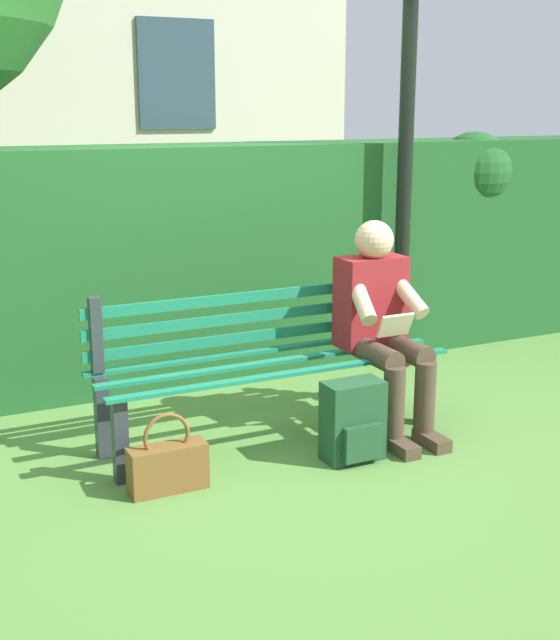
{
  "coord_description": "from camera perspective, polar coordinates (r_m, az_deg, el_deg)",
  "views": [
    {
      "loc": [
        1.89,
        3.98,
        1.81
      ],
      "look_at": [
        0.0,
        0.1,
        0.71
      ],
      "focal_mm": 47.47,
      "sensor_mm": 36.0,
      "label": 1
    }
  ],
  "objects": [
    {
      "name": "person_seated",
      "position": [
        4.78,
        6.88,
        -0.07
      ],
      "size": [
        0.44,
        0.73,
        1.19
      ],
      "color": "maroon",
      "rests_on": "ground"
    },
    {
      "name": "park_bench",
      "position": [
        4.68,
        -0.98,
        -2.54
      ],
      "size": [
        1.97,
        0.51,
        0.86
      ],
      "color": "#2D3338",
      "rests_on": "ground"
    },
    {
      "name": "handbag",
      "position": [
        4.15,
        -7.58,
        -9.69
      ],
      "size": [
        0.38,
        0.13,
        0.4
      ],
      "color": "brown",
      "rests_on": "ground"
    },
    {
      "name": "backpack",
      "position": [
        4.45,
        4.95,
        -6.85
      ],
      "size": [
        0.31,
        0.25,
        0.43
      ],
      "color": "#1E4728",
      "rests_on": "ground"
    },
    {
      "name": "ground",
      "position": [
        4.77,
        -0.53,
        -8.02
      ],
      "size": [
        60.0,
        60.0,
        0.0
      ],
      "primitive_type": "plane",
      "color": "#517F38"
    },
    {
      "name": "lamp_post",
      "position": [
        5.89,
        8.6,
        15.03
      ],
      "size": [
        0.26,
        0.26,
        3.19
      ],
      "color": "black",
      "rests_on": "ground"
    },
    {
      "name": "hedge_backdrop",
      "position": [
        5.91,
        -2.37,
        4.48
      ],
      "size": [
        6.33,
        0.72,
        1.62
      ],
      "color": "#1E5123",
      "rests_on": "ground"
    }
  ]
}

